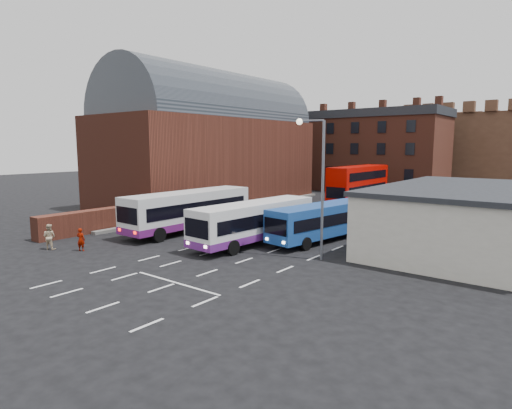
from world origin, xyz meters
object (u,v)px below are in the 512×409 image
Objects in this scene: pedestrian_beige at (49,237)px; bus_white_outbound at (189,208)px; bus_white_inbound at (255,219)px; pedestrian_red at (81,240)px; bus_blue at (322,219)px; bus_red_double at (358,184)px; street_lamp at (318,176)px.

bus_white_outbound is at bearing -133.26° from pedestrian_beige.
bus_white_inbound is at bearing -1.50° from bus_white_outbound.
pedestrian_red is at bearing 52.58° from bus_white_inbound.
bus_white_inbound is at bearing -162.41° from pedestrian_beige.
bus_blue is at bearing -157.66° from pedestrian_red.
bus_white_inbound reaches higher than pedestrian_beige.
bus_red_double is (-6.35, 20.06, 0.82)m from bus_blue.
bus_blue is 6.45m from street_lamp.
bus_white_inbound is 5.03m from bus_blue.
bus_white_inbound is at bearing 97.59° from bus_red_double.
bus_white_outbound is 1.09× the size of bus_white_inbound.
street_lamp reaches higher than bus_white_outbound.
street_lamp is (2.32, -4.86, 3.56)m from bus_blue.
bus_red_double is 1.33× the size of street_lamp.
bus_white_outbound is 9.18m from pedestrian_red.
bus_white_outbound is 1.05× the size of bus_red_double.
pedestrian_red is at bearing -150.24° from street_lamp.
pedestrian_beige is (-9.75, -9.93, -0.87)m from bus_white_inbound.
bus_blue is at bearing -161.92° from pedestrian_beige.
bus_red_double is 6.54× the size of pedestrian_beige.
bus_red_double reaches higher than bus_white_outbound.
bus_red_double is (-2.95, 23.75, 0.67)m from bus_white_inbound.
bus_red_double is at bearing -63.63° from bus_blue.
street_lamp is at bearing 172.20° from bus_white_inbound.
bus_white_outbound is 13.17m from street_lamp.
bus_red_double is at bearing -129.34° from pedestrian_beige.
bus_blue is 6.58× the size of pedestrian_red.
bus_white_inbound is 0.96× the size of bus_red_double.
bus_white_outbound is 7.76× the size of pedestrian_red.
pedestrian_beige is (-2.03, -1.08, 0.10)m from pedestrian_red.
bus_blue is (3.40, 3.70, -0.15)m from bus_white_inbound.
pedestrian_beige is at bearing -150.46° from street_lamp.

